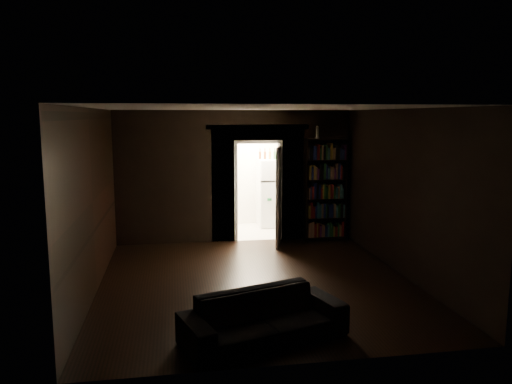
% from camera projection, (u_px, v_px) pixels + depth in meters
% --- Properties ---
extents(ground, '(5.50, 5.50, 0.00)m').
position_uv_depth(ground, '(256.00, 282.00, 8.12)').
color(ground, black).
rests_on(ground, ground).
extents(room_walls, '(5.02, 5.61, 2.84)m').
position_uv_depth(room_walls, '(246.00, 172.00, 8.91)').
color(room_walls, black).
rests_on(room_walls, ground).
extents(kitchen_alcove, '(2.20, 1.80, 2.60)m').
position_uv_depth(kitchen_alcove, '(250.00, 179.00, 11.79)').
color(kitchen_alcove, beige).
rests_on(kitchen_alcove, ground).
extents(sofa, '(2.15, 1.43, 0.76)m').
position_uv_depth(sofa, '(264.00, 310.00, 5.97)').
color(sofa, black).
rests_on(sofa, ground).
extents(bookshelf, '(0.95, 0.67, 2.20)m').
position_uv_depth(bookshelf, '(325.00, 190.00, 10.79)').
color(bookshelf, black).
rests_on(bookshelf, ground).
extents(refrigerator, '(0.92, 0.88, 1.65)m').
position_uv_depth(refrigerator, '(273.00, 193.00, 12.18)').
color(refrigerator, white).
rests_on(refrigerator, ground).
extents(door, '(0.28, 0.83, 2.05)m').
position_uv_depth(door, '(278.00, 196.00, 10.37)').
color(door, white).
rests_on(door, ground).
extents(figurine, '(0.10, 0.10, 0.27)m').
position_uv_depth(figurine, '(317.00, 132.00, 10.55)').
color(figurine, white).
rests_on(figurine, bookshelf).
extents(bottles, '(0.65, 0.10, 0.26)m').
position_uv_depth(bottles, '(270.00, 154.00, 11.95)').
color(bottles, black).
rests_on(bottles, refrigerator).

